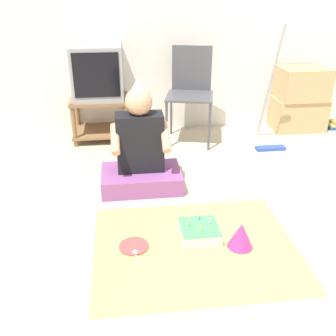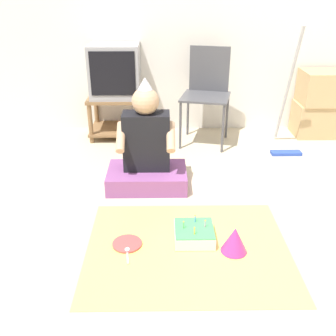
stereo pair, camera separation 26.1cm
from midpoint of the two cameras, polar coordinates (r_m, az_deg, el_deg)
ground_plane at (r=2.52m, az=20.03°, el=-12.21°), size 16.00×16.00×0.00m
wall_back at (r=4.21m, az=11.99°, el=22.41°), size 6.40×0.06×2.55m
tv_stand at (r=4.06m, az=-5.50°, el=7.99°), size 0.56×0.45×0.42m
tv at (r=3.96m, az=-5.76°, el=13.86°), size 0.48×0.44×0.51m
folding_chair at (r=3.89m, az=7.64°, el=11.39°), size 0.53×0.53×0.91m
cardboard_box_stack at (r=4.41m, az=23.19°, el=8.54°), size 0.54×0.38×0.67m
dust_mop at (r=3.86m, az=18.80°, el=6.98°), size 0.28×0.45×1.15m
person_seated at (r=3.02m, az=-0.66°, el=2.10°), size 0.62×0.41×0.85m
party_cloth at (r=2.45m, az=5.99°, el=-11.60°), size 1.23×1.00×0.01m
birthday_cake at (r=2.50m, az=6.84°, el=-9.51°), size 0.24×0.24×0.14m
party_hat_blue at (r=2.42m, az=12.76°, el=-10.21°), size 0.16×0.16×0.16m
paper_plate at (r=2.46m, az=-2.90°, el=-10.99°), size 0.18×0.18×0.01m
plastic_spoon_near at (r=2.40m, az=-2.78°, el=-12.09°), size 0.04×0.15×0.01m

